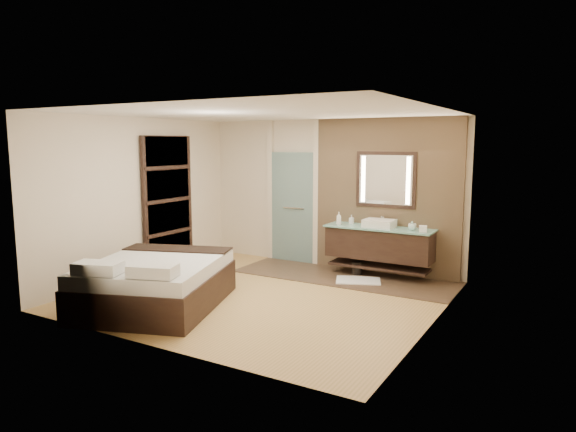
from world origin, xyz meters
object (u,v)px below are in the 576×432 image
Objects in this scene: mirror_unit at (386,180)px; bed at (156,283)px; vanity at (379,244)px; waste_bin at (357,268)px.

mirror_unit is 4.16m from bed.
waste_bin is at bearing -169.55° from vanity.
mirror_unit is (0.00, 0.24, 1.07)m from vanity.
bed is (-2.15, -3.31, -1.31)m from mirror_unit.
waste_bin is at bearing 40.20° from bed.
mirror_unit is 0.42× the size of bed.
mirror_unit reaches higher than bed.
waste_bin is at bearing -140.26° from mirror_unit.
vanity is 0.60m from waste_bin.
mirror_unit is 4.67× the size of waste_bin.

